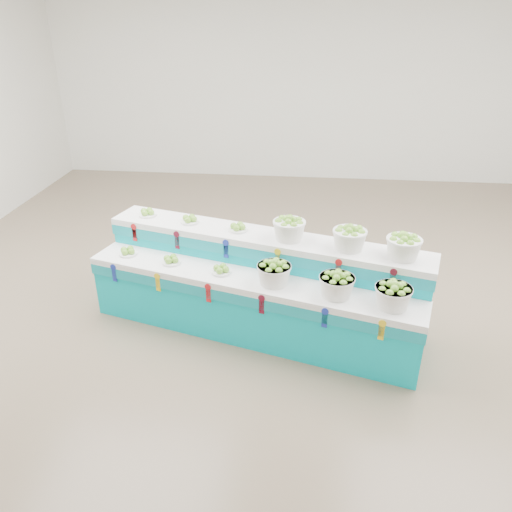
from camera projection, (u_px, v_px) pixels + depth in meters
name	position (u px, v px, depth m)	size (l,w,h in m)	color
ground	(292.00, 304.00, 6.04)	(10.00, 10.00, 0.00)	#71624D
back_wall	(306.00, 76.00, 9.58)	(10.00, 10.00, 0.00)	silver
display_stand	(256.00, 286.00, 5.41)	(3.62, 0.93, 1.02)	#04B2C1
plate_lower_left	(128.00, 251.00, 5.59)	(0.21, 0.21, 0.10)	white
plate_lower_mid	(171.00, 259.00, 5.40)	(0.21, 0.21, 0.10)	white
plate_lower_right	(221.00, 269.00, 5.21)	(0.21, 0.21, 0.10)	white
basket_lower_left	(274.00, 272.00, 4.98)	(0.34, 0.34, 0.25)	silver
basket_lower_mid	(337.00, 284.00, 4.77)	(0.34, 0.34, 0.25)	silver
basket_lower_right	(393.00, 295.00, 4.59)	(0.34, 0.34, 0.25)	silver
plate_upper_left	(147.00, 212.00, 5.82)	(0.21, 0.21, 0.10)	white
plate_upper_mid	(189.00, 219.00, 5.64)	(0.21, 0.21, 0.10)	white
plate_upper_right	(238.00, 227.00, 5.44)	(0.21, 0.21, 0.10)	white
basket_upper_left	(289.00, 228.00, 5.21)	(0.34, 0.34, 0.25)	silver
basket_upper_mid	(349.00, 238.00, 5.00)	(0.34, 0.34, 0.25)	silver
basket_upper_right	(404.00, 246.00, 4.83)	(0.34, 0.34, 0.25)	silver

